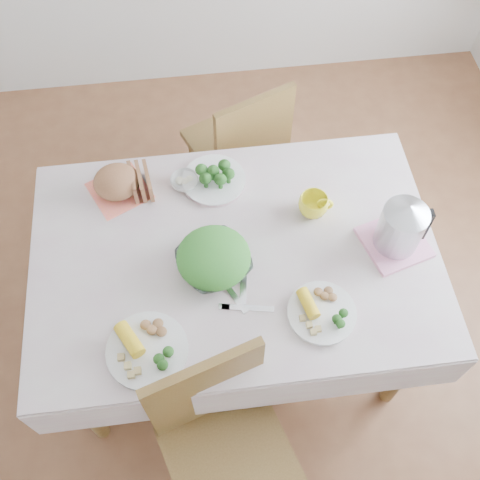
{
  "coord_description": "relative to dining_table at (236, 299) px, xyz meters",
  "views": [
    {
      "loc": [
        -0.11,
        -1.03,
        2.55
      ],
      "look_at": [
        0.02,
        0.02,
        0.82
      ],
      "focal_mm": 42.0,
      "sensor_mm": 36.0,
      "label": 1
    }
  ],
  "objects": [
    {
      "name": "fork_left",
      "position": [
        -0.03,
        -0.16,
        0.39
      ],
      "size": [
        0.1,
        0.17,
        0.0
      ],
      "primitive_type": "cube",
      "rotation": [
        0.0,
        0.0,
        0.46
      ],
      "color": "silver",
      "rests_on": "tablecloth"
    },
    {
      "name": "bread_loaf",
      "position": [
        -0.42,
        0.34,
        0.45
      ],
      "size": [
        0.22,
        0.21,
        0.11
      ],
      "primitive_type": "ellipsoid",
      "rotation": [
        0.0,
        0.0,
        0.24
      ],
      "color": "brown",
      "rests_on": "napkin"
    },
    {
      "name": "floor",
      "position": [
        0.0,
        0.0,
        -0.38
      ],
      "size": [
        3.6,
        3.6,
        0.0
      ],
      "primitive_type": "plane",
      "color": "brown",
      "rests_on": "ground"
    },
    {
      "name": "salad_bowl",
      "position": [
        -0.08,
        -0.04,
        0.42
      ],
      "size": [
        0.33,
        0.33,
        0.06
      ],
      "primitive_type": "imported",
      "rotation": [
        0.0,
        0.0,
        0.41
      ],
      "color": "white",
      "rests_on": "tablecloth"
    },
    {
      "name": "tablecloth",
      "position": [
        0.0,
        0.0,
        0.38
      ],
      "size": [
        1.5,
        1.0,
        0.01
      ],
      "primitive_type": "cube",
      "color": "beige",
      "rests_on": "dining_table"
    },
    {
      "name": "fork_right",
      "position": [
        0.02,
        -0.11,
        0.39
      ],
      "size": [
        0.06,
        0.2,
        0.0
      ],
      "primitive_type": "cube",
      "rotation": [
        0.0,
        0.0,
        -0.16
      ],
      "color": "silver",
      "rests_on": "tablecloth"
    },
    {
      "name": "yellow_mug",
      "position": [
        0.32,
        0.15,
        0.43
      ],
      "size": [
        0.14,
        0.14,
        0.09
      ],
      "primitive_type": "imported",
      "rotation": [
        0.0,
        0.0,
        -0.26
      ],
      "color": "yellow",
      "rests_on": "tablecloth"
    },
    {
      "name": "knife",
      "position": [
        0.02,
        -0.22,
        0.39
      ],
      "size": [
        0.18,
        0.05,
        0.0
      ],
      "primitive_type": "cube",
      "rotation": [
        0.0,
        0.0,
        1.39
      ],
      "color": "silver",
      "rests_on": "tablecloth"
    },
    {
      "name": "chair_far",
      "position": [
        0.09,
        0.81,
        0.09
      ],
      "size": [
        0.53,
        0.53,
        0.89
      ],
      "primitive_type": "cube",
      "rotation": [
        0.0,
        0.0,
        3.53
      ],
      "color": "brown",
      "rests_on": "floor"
    },
    {
      "name": "electric_kettle",
      "position": [
        0.59,
        -0.03,
        0.51
      ],
      "size": [
        0.17,
        0.17,
        0.23
      ],
      "primitive_type": "cylinder",
      "rotation": [
        0.0,
        0.0,
        -0.05
      ],
      "color": "#B2B5BA",
      "rests_on": "pink_tray"
    },
    {
      "name": "dinner_plate_left",
      "position": [
        -0.33,
        -0.34,
        0.4
      ],
      "size": [
        0.32,
        0.32,
        0.02
      ],
      "primitive_type": "cylinder",
      "rotation": [
        0.0,
        0.0,
        0.16
      ],
      "color": "white",
      "rests_on": "tablecloth"
    },
    {
      "name": "dining_table",
      "position": [
        0.0,
        0.0,
        0.0
      ],
      "size": [
        1.4,
        0.9,
        0.75
      ],
      "primitive_type": "cube",
      "color": "brown",
      "rests_on": "floor"
    },
    {
      "name": "fruit_bowl",
      "position": [
        -0.16,
        0.34,
        0.4
      ],
      "size": [
        0.14,
        0.14,
        0.04
      ],
      "primitive_type": "imported",
      "rotation": [
        0.0,
        0.0,
        0.33
      ],
      "color": "white",
      "rests_on": "tablecloth"
    },
    {
      "name": "broccoli_plate",
      "position": [
        -0.04,
        0.34,
        0.4
      ],
      "size": [
        0.28,
        0.28,
        0.02
      ],
      "primitive_type": "cylinder",
      "rotation": [
        0.0,
        0.0,
        0.11
      ],
      "color": "beige",
      "rests_on": "tablecloth"
    },
    {
      "name": "dinner_plate_right",
      "position": [
        0.27,
        -0.28,
        0.4
      ],
      "size": [
        0.26,
        0.26,
        0.02
      ],
      "primitive_type": "cylinder",
      "rotation": [
        0.0,
        0.0,
        -0.1
      ],
      "color": "white",
      "rests_on": "tablecloth"
    },
    {
      "name": "chair_near",
      "position": [
        -0.1,
        -0.66,
        0.09
      ],
      "size": [
        0.53,
        0.53,
        0.94
      ],
      "primitive_type": "cube",
      "rotation": [
        0.0,
        0.0,
        0.31
      ],
      "color": "brown",
      "rests_on": "floor"
    },
    {
      "name": "pink_tray",
      "position": [
        0.59,
        -0.03,
        0.4
      ],
      "size": [
        0.27,
        0.27,
        0.02
      ],
      "primitive_type": "cube",
      "rotation": [
        0.0,
        0.0,
        0.28
      ],
      "color": "#FA99C2",
      "rests_on": "tablecloth"
    },
    {
      "name": "napkin",
      "position": [
        -0.42,
        0.34,
        0.39
      ],
      "size": [
        0.28,
        0.28,
        0.0
      ],
      "primitive_type": "cube",
      "rotation": [
        0.0,
        0.0,
        0.45
      ],
      "color": "#FF7861",
      "rests_on": "tablecloth"
    }
  ]
}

